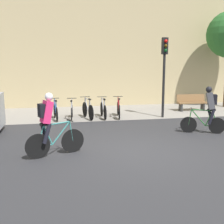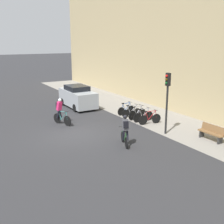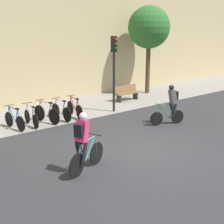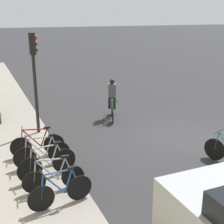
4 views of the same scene
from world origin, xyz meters
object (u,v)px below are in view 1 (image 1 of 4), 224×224
(parked_bike_4, at_px, (119,109))
(bench, at_px, (192,102))
(cyclist_grey, at_px, (209,108))
(parked_bike_3, at_px, (103,109))
(cyclist_pink, at_px, (49,123))
(parked_bike_2, at_px, (88,110))
(parked_bike_1, at_px, (72,111))
(parked_bike_0, at_px, (56,111))
(traffic_light_pole, at_px, (164,63))

(parked_bike_4, bearing_deg, bench, 14.05)
(cyclist_grey, bearing_deg, parked_bike_3, 131.89)
(cyclist_pink, relative_size, parked_bike_2, 1.05)
(parked_bike_3, xyz_separation_m, bench, (5.05, 1.08, 0.07))
(cyclist_grey, bearing_deg, parked_bike_4, 124.85)
(parked_bike_3, bearing_deg, cyclist_pink, -114.22)
(parked_bike_2, distance_m, bench, 5.89)
(parked_bike_1, distance_m, parked_bike_3, 1.48)
(parked_bike_3, xyz_separation_m, parked_bike_4, (0.74, -0.00, 0.00))
(cyclist_pink, bearing_deg, parked_bike_0, 88.52)
(cyclist_pink, xyz_separation_m, parked_bike_3, (2.35, 5.23, -0.54))
(traffic_light_pole, bearing_deg, parked_bike_2, 173.42)
(cyclist_grey, relative_size, bench, 1.07)
(cyclist_grey, bearing_deg, parked_bike_1, 142.41)
(cyclist_grey, height_order, parked_bike_4, cyclist_grey)
(parked_bike_3, relative_size, traffic_light_pole, 0.45)
(parked_bike_0, bearing_deg, bench, 8.44)
(cyclist_pink, xyz_separation_m, bench, (7.40, 6.31, -0.48))
(parked_bike_2, height_order, bench, parked_bike_2)
(parked_bike_2, xyz_separation_m, parked_bike_3, (0.74, -0.00, -0.01))
(traffic_light_pole, bearing_deg, parked_bike_0, 175.35)
(parked_bike_2, bearing_deg, parked_bike_0, -179.98)
(bench, bearing_deg, parked_bike_1, -170.61)
(cyclist_pink, xyz_separation_m, parked_bike_2, (1.61, 5.23, -0.53))
(parked_bike_2, distance_m, parked_bike_4, 1.48)
(parked_bike_1, relative_size, parked_bike_4, 0.94)
(traffic_light_pole, bearing_deg, cyclist_grey, -81.68)
(cyclist_grey, height_order, parked_bike_3, cyclist_grey)
(parked_bike_0, xyz_separation_m, parked_bike_3, (2.22, -0.00, 0.01))
(parked_bike_1, height_order, parked_bike_4, parked_bike_4)
(cyclist_grey, xyz_separation_m, parked_bike_4, (-2.56, 3.68, -0.54))
(cyclist_grey, relative_size, parked_bike_3, 1.03)
(cyclist_pink, bearing_deg, traffic_light_pole, 42.96)
(parked_bike_1, bearing_deg, cyclist_grey, -37.59)
(cyclist_pink, height_order, traffic_light_pole, traffic_light_pole)
(parked_bike_1, relative_size, bench, 0.98)
(parked_bike_1, bearing_deg, traffic_light_pole, -5.43)
(parked_bike_4, distance_m, traffic_light_pole, 3.04)
(parked_bike_0, relative_size, parked_bike_4, 0.94)
(parked_bike_0, relative_size, parked_bike_2, 0.94)
(parked_bike_0, bearing_deg, cyclist_grey, -33.70)
(parked_bike_2, xyz_separation_m, bench, (5.79, 1.08, 0.05))
(cyclist_grey, distance_m, parked_bike_2, 5.49)
(cyclist_grey, height_order, bench, cyclist_grey)
(parked_bike_4, bearing_deg, traffic_light_pole, -11.13)
(bench, bearing_deg, traffic_light_pole, -146.22)
(parked_bike_4, height_order, traffic_light_pole, traffic_light_pole)
(parked_bike_2, relative_size, traffic_light_pole, 0.45)
(cyclist_pink, distance_m, parked_bike_1, 5.33)
(parked_bike_0, xyz_separation_m, traffic_light_pole, (5.04, -0.41, 2.19))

